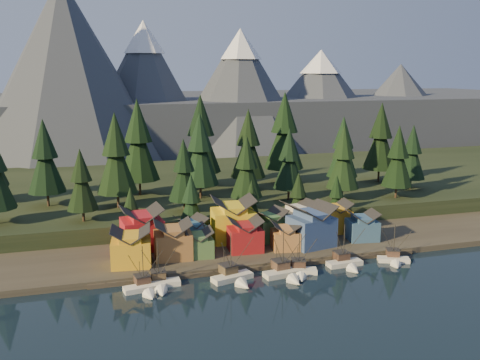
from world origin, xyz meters
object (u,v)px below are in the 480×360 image
object	(u,v)px
boat_1	(160,278)
house_back_0	(142,227)
boat_6	(395,255)
boat_4	(300,266)
boat_3	(287,268)
house_front_1	(173,239)
boat_2	(235,271)
house_front_0	(131,245)
boat_0	(145,282)
boat_5	(347,258)
house_back_1	(191,231)

from	to	relation	value
boat_1	house_back_0	bearing A→B (deg)	94.23
boat_6	house_back_0	bearing A→B (deg)	179.18
boat_4	boat_3	bearing A→B (deg)	-154.98
boat_6	house_front_1	size ratio (longest dim) A/B	1.11
boat_3	boat_4	xyz separation A→B (m)	(3.40, 0.55, -0.17)
boat_1	boat_2	xyz separation A→B (m)	(16.46, -1.34, 0.26)
boat_3	boat_6	distance (m)	28.56
boat_2	boat_4	distance (m)	15.33
boat_6	house_front_0	size ratio (longest dim) A/B	1.03
boat_0	house_front_0	distance (m)	13.76
boat_2	boat_0	bearing A→B (deg)	164.61
boat_2	house_front_0	size ratio (longest dim) A/B	1.20
boat_0	boat_5	world-z (taller)	boat_5
boat_2	house_back_1	bearing A→B (deg)	88.30
boat_3	boat_5	bearing A→B (deg)	-0.70
boat_5	house_back_1	size ratio (longest dim) A/B	1.32
boat_5	house_back_0	world-z (taller)	house_back_0
boat_5	house_front_1	xyz separation A→B (m)	(-39.18, 14.11, 3.99)
boat_6	house_back_0	size ratio (longest dim) A/B	0.95
house_front_0	boat_4	bearing A→B (deg)	-12.88
boat_5	boat_6	world-z (taller)	boat_5
boat_2	boat_5	xyz separation A→B (m)	(28.03, 1.08, -0.09)
house_back_0	house_front_1	bearing A→B (deg)	-59.55
boat_2	house_front_1	bearing A→B (deg)	110.90
boat_0	house_back_1	world-z (taller)	boat_0
boat_0	boat_5	bearing A→B (deg)	-7.67
house_front_1	house_back_0	bearing A→B (deg)	129.06
boat_6	house_back_1	size ratio (longest dim) A/B	1.20
boat_4	house_back_0	distance (m)	41.28
boat_0	boat_6	bearing A→B (deg)	-8.74
boat_3	boat_5	distance (m)	16.24
boat_0	boat_1	distance (m)	3.44
house_front_1	boat_0	bearing A→B (deg)	-115.59
boat_3	house_front_0	distance (m)	36.22
boat_5	house_back_1	bearing A→B (deg)	145.17
boat_2	house_front_1	size ratio (longest dim) A/B	1.30
boat_6	house_front_0	distance (m)	63.16
boat_2	boat_3	bearing A→B (deg)	-19.90
boat_4	boat_2	bearing A→B (deg)	-165.67
boat_3	house_back_1	xyz separation A→B (m)	(-17.24, 22.87, 3.34)
boat_1	boat_3	world-z (taller)	boat_3
boat_1	boat_2	bearing A→B (deg)	-3.04
house_back_1	boat_4	bearing A→B (deg)	-61.23
boat_0	boat_5	distance (m)	47.68
boat_4	boat_5	bearing A→B (deg)	22.46
boat_6	house_back_1	distance (m)	50.77
boat_5	house_front_0	world-z (taller)	house_front_0
boat_3	house_front_1	distance (m)	28.43
boat_3	boat_1	bearing A→B (deg)	167.50
boat_0	house_back_0	xyz separation A→B (m)	(2.13, 24.12, 5.09)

